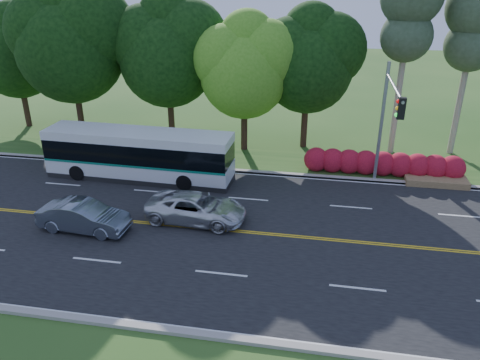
% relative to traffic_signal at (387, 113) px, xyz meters
% --- Properties ---
extents(ground, '(120.00, 120.00, 0.00)m').
position_rel_traffic_signal_xyz_m(ground, '(-6.49, -5.40, -4.67)').
color(ground, '#264E1A').
rests_on(ground, ground).
extents(road, '(60.00, 14.00, 0.02)m').
position_rel_traffic_signal_xyz_m(road, '(-6.49, -5.40, -4.66)').
color(road, black).
rests_on(road, ground).
extents(curb_north, '(60.00, 0.30, 0.15)m').
position_rel_traffic_signal_xyz_m(curb_north, '(-6.49, 1.75, -4.60)').
color(curb_north, '#9E978E').
rests_on(curb_north, ground).
extents(curb_south, '(60.00, 0.30, 0.15)m').
position_rel_traffic_signal_xyz_m(curb_south, '(-6.49, -12.55, -4.60)').
color(curb_south, '#9E978E').
rests_on(curb_south, ground).
extents(grass_verge, '(60.00, 4.00, 0.10)m').
position_rel_traffic_signal_xyz_m(grass_verge, '(-6.49, 3.60, -4.62)').
color(grass_verge, '#264E1A').
rests_on(grass_verge, ground).
extents(lane_markings, '(57.60, 13.82, 0.00)m').
position_rel_traffic_signal_xyz_m(lane_markings, '(-6.59, -5.40, -4.65)').
color(lane_markings, gold).
rests_on(lane_markings, road).
extents(tree_row, '(44.70, 9.10, 13.84)m').
position_rel_traffic_signal_xyz_m(tree_row, '(-11.65, 6.73, 2.06)').
color(tree_row, black).
rests_on(tree_row, ground).
extents(bougainvillea_hedge, '(9.50, 2.25, 1.50)m').
position_rel_traffic_signal_xyz_m(bougainvillea_hedge, '(0.69, 2.75, -3.95)').
color(bougainvillea_hedge, maroon).
rests_on(bougainvillea_hedge, ground).
extents(traffic_signal, '(0.42, 6.10, 7.00)m').
position_rel_traffic_signal_xyz_m(traffic_signal, '(0.00, 0.00, 0.00)').
color(traffic_signal, gray).
rests_on(traffic_signal, ground).
extents(transit_bus, '(11.18, 2.80, 2.91)m').
position_rel_traffic_signal_xyz_m(transit_bus, '(-13.84, -0.17, -3.21)').
color(transit_bus, white).
rests_on(transit_bus, road).
extents(sedan, '(4.46, 1.81, 1.44)m').
position_rel_traffic_signal_xyz_m(sedan, '(-14.19, -6.56, -3.93)').
color(sedan, slate).
rests_on(sedan, road).
extents(suv, '(5.09, 2.59, 1.38)m').
position_rel_traffic_signal_xyz_m(suv, '(-9.15, -4.71, -3.96)').
color(suv, silver).
rests_on(suv, road).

